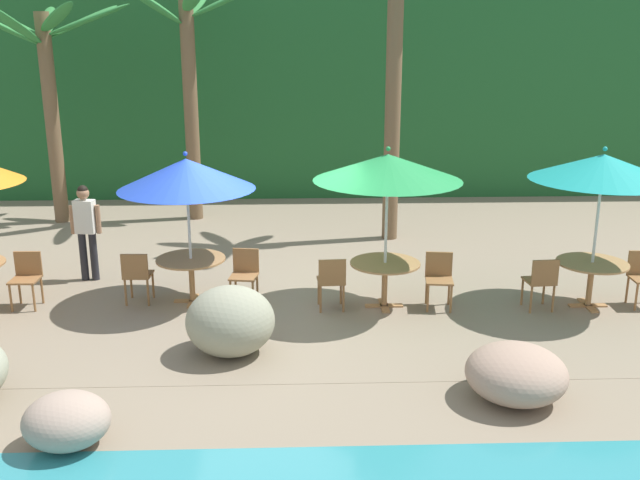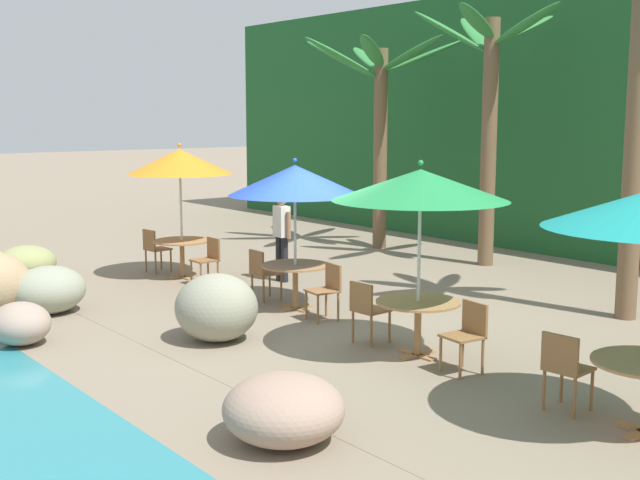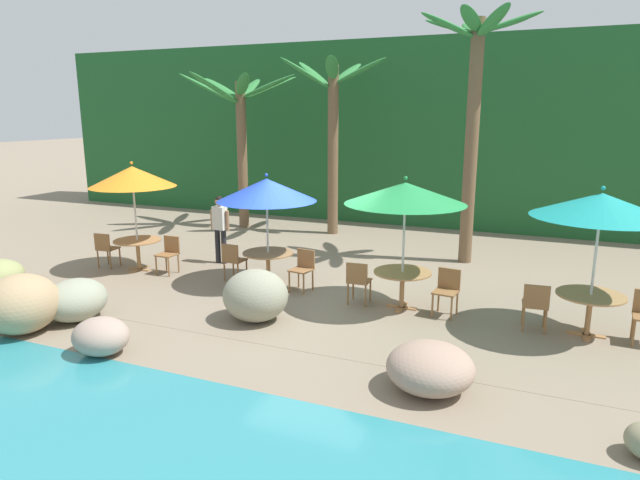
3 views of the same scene
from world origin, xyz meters
The scene contains 23 objects.
ground_plane centered at (0.00, 0.00, 0.00)m, with size 120.00×120.00×0.00m, color gray.
terrace_deck centered at (0.00, 0.00, 0.00)m, with size 18.00×5.20×0.01m.
foliage_backdrop centered at (0.00, 9.00, 3.00)m, with size 28.00×2.40×6.00m.
rock_seawall centered at (-3.14, -3.06, 0.40)m, with size 12.90×3.47×1.02m.
umbrella_orange centered at (-4.76, 0.14, 2.24)m, with size 1.98×1.98×2.59m.
dining_table_orange centered at (-4.76, 0.14, 0.61)m, with size 1.10×1.10×0.74m.
chair_orange_seaward centered at (-3.91, 0.22, 0.51)m, with size 0.43×0.43×0.87m.
chair_orange_inland centered at (-5.60, -0.02, 0.51)m, with size 0.45×0.46×0.87m.
umbrella_blue centered at (-1.34, 0.29, 2.10)m, with size 2.13×2.13×2.45m.
dining_table_blue centered at (-1.34, 0.29, 0.61)m, with size 1.10×1.10×0.74m.
chair_blue_seaward centered at (-0.48, 0.26, 0.51)m, with size 0.48×0.48×0.87m.
chair_blue_inland centered at (-2.19, 0.23, 0.51)m, with size 0.43×0.44×0.87m.
umbrella_green centered at (1.73, -0.03, 2.24)m, with size 2.27×2.27×2.56m.
dining_table_green centered at (1.73, -0.03, 0.61)m, with size 1.10×1.10×0.74m.
chair_green_seaward centered at (2.59, -0.04, 0.51)m, with size 0.47×0.47×0.87m.
chair_green_inland centered at (0.89, -0.16, 0.51)m, with size 0.44×0.45×0.87m.
umbrella_teal centered at (4.97, -0.14, 2.24)m, with size 2.18×2.18×2.55m.
dining_table_teal centered at (4.97, -0.14, 0.61)m, with size 1.10×1.10×0.74m.
chair_teal_inland centered at (4.13, -0.30, 0.51)m, with size 0.45×0.46×0.87m.
palm_tree_nearest centered at (-5.06, 5.59, 3.50)m, with size 3.75×3.72×4.90m.
palm_tree_second centered at (-2.01, 5.78, 3.49)m, with size 3.18×3.30×5.27m.
palm_tree_third centered at (2.33, 3.92, 4.07)m, with size 2.82×2.80×5.97m.
waiter_in_white centered at (-3.28, 1.44, 0.99)m, with size 0.52×0.25×1.70m.
Camera 3 is at (4.22, -10.01, 3.70)m, focal length 31.18 mm.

